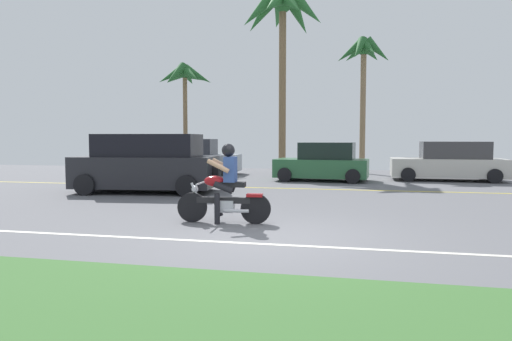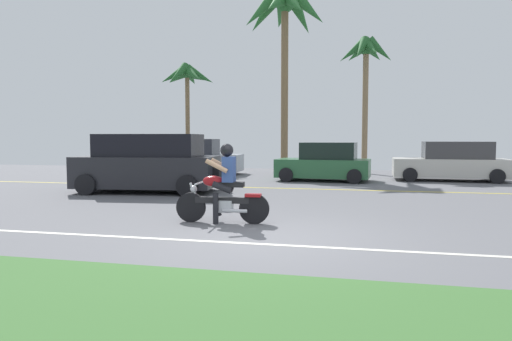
% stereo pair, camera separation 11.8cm
% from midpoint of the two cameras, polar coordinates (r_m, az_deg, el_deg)
% --- Properties ---
extents(ground, '(56.00, 30.00, 0.04)m').
position_cam_midpoint_polar(ground, '(10.81, 4.42, -5.18)').
color(ground, slate).
extents(grass_median, '(56.00, 3.80, 0.06)m').
position_cam_midpoint_polar(grass_median, '(4.12, -10.14, -20.01)').
color(grass_median, '#3D6B33').
rests_on(grass_median, ground).
extents(lane_line_near, '(50.40, 0.12, 0.01)m').
position_cam_midpoint_polar(lane_line_near, '(7.46, 0.74, -9.16)').
color(lane_line_near, silver).
rests_on(lane_line_near, ground).
extents(lane_line_far, '(50.40, 0.12, 0.01)m').
position_cam_midpoint_polar(lane_line_far, '(15.57, 6.86, -2.30)').
color(lane_line_far, yellow).
rests_on(lane_line_far, ground).
extents(motorcyclist, '(1.92, 0.63, 1.60)m').
position_cam_midpoint_polar(motorcyclist, '(9.21, -4.33, -2.40)').
color(motorcyclist, black).
rests_on(motorcyclist, ground).
extents(suv_nearby, '(4.66, 2.65, 1.84)m').
position_cam_midpoint_polar(suv_nearby, '(14.93, -13.58, 0.80)').
color(suv_nearby, '#232328').
rests_on(suv_nearby, ground).
extents(parked_car_0, '(4.49, 2.25, 1.68)m').
position_cam_midpoint_polar(parked_car_0, '(22.18, -8.13, 1.57)').
color(parked_car_0, '#8C939E').
rests_on(parked_car_0, ground).
extents(parked_car_1, '(3.79, 2.25, 1.55)m').
position_cam_midpoint_polar(parked_car_1, '(18.64, 8.21, 0.94)').
color(parked_car_1, '#2D663D').
rests_on(parked_car_1, ground).
extents(parked_car_2, '(4.39, 2.05, 1.58)m').
position_cam_midpoint_polar(parked_car_2, '(20.10, 22.77, 0.94)').
color(parked_car_2, beige).
rests_on(parked_car_2, ground).
extents(palm_tree_0, '(4.59, 4.82, 9.40)m').
position_cam_midpoint_polar(palm_tree_0, '(24.16, 3.06, 18.87)').
color(palm_tree_0, brown).
rests_on(palm_tree_0, ground).
extents(palm_tree_1, '(2.95, 2.95, 5.60)m').
position_cam_midpoint_polar(palm_tree_1, '(24.34, -8.94, 11.19)').
color(palm_tree_1, brown).
rests_on(palm_tree_1, ground).
extents(palm_tree_2, '(2.77, 2.76, 6.61)m').
position_cam_midpoint_polar(palm_tree_2, '(23.28, 13.10, 13.35)').
color(palm_tree_2, '#846B4C').
rests_on(palm_tree_2, ground).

